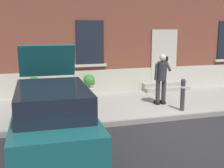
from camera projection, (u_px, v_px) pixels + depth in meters
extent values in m
plane|color=#232326|center=(186.00, 131.00, 8.06)|extent=(80.00, 80.00, 0.00)
cube|color=#99968E|center=(146.00, 103.00, 10.68)|extent=(24.00, 3.60, 0.15)
cube|color=gray|center=(170.00, 118.00, 8.93)|extent=(24.00, 0.12, 0.15)
cube|color=brown|center=(124.00, 4.00, 12.32)|extent=(24.00, 1.40, 7.50)
cube|color=#BCB7A8|center=(129.00, 82.00, 12.26)|extent=(24.00, 0.08, 1.10)
cube|color=maroon|center=(164.00, 57.00, 12.50)|extent=(1.00, 0.08, 2.10)
cube|color=#BCB7A8|center=(164.00, 56.00, 12.47)|extent=(1.16, 0.06, 2.24)
cube|color=black|center=(90.00, 42.00, 11.46)|extent=(1.10, 0.06, 1.70)
cube|color=#BCB7A8|center=(90.00, 65.00, 11.61)|extent=(1.30, 0.12, 0.10)
cube|color=#9E998E|center=(168.00, 89.00, 12.32)|extent=(1.95, 0.32, 0.16)
cube|color=#9E998E|center=(164.00, 86.00, 12.61)|extent=(1.95, 0.32, 0.32)
cube|color=#165156|center=(53.00, 123.00, 6.77)|extent=(1.87, 4.05, 0.64)
cube|color=black|center=(52.00, 99.00, 6.51)|extent=(1.61, 2.45, 0.56)
cube|color=black|center=(49.00, 109.00, 8.72)|extent=(1.66, 0.15, 0.20)
cube|color=yellow|center=(48.00, 103.00, 8.69)|extent=(0.52, 0.04, 0.12)
cube|color=#B21414|center=(21.00, 96.00, 8.44)|extent=(0.16, 0.04, 0.18)
cube|color=#B21414|center=(74.00, 93.00, 8.82)|extent=(0.16, 0.04, 0.18)
cube|color=#165156|center=(47.00, 61.00, 7.90)|extent=(1.50, 0.41, 0.87)
cylinder|color=black|center=(14.00, 168.00, 5.30)|extent=(0.22, 0.61, 0.60)
cylinder|color=black|center=(100.00, 158.00, 5.70)|extent=(0.22, 0.61, 0.60)
cylinder|color=black|center=(20.00, 121.00, 7.95)|extent=(0.22, 0.61, 0.60)
cylinder|color=black|center=(78.00, 116.00, 8.36)|extent=(0.22, 0.61, 0.60)
cylinder|color=#333338|center=(183.00, 96.00, 9.39)|extent=(0.14, 0.14, 0.95)
sphere|color=#333338|center=(183.00, 81.00, 9.29)|extent=(0.15, 0.15, 0.15)
cylinder|color=silver|center=(183.00, 87.00, 9.33)|extent=(0.15, 0.15, 0.06)
cylinder|color=#333338|center=(45.00, 106.00, 8.17)|extent=(0.14, 0.14, 0.95)
sphere|color=#333338|center=(45.00, 89.00, 8.08)|extent=(0.15, 0.15, 0.15)
cylinder|color=silver|center=(45.00, 96.00, 8.12)|extent=(0.15, 0.15, 0.06)
cylinder|color=#2D2D33|center=(158.00, 92.00, 10.11)|extent=(0.15, 0.15, 0.82)
cube|color=black|center=(157.00, 103.00, 10.24)|extent=(0.12, 0.28, 0.10)
cylinder|color=#2D2D33|center=(164.00, 91.00, 10.17)|extent=(0.15, 0.15, 0.82)
cube|color=black|center=(162.00, 102.00, 10.31)|extent=(0.12, 0.28, 0.10)
cylinder|color=#2D2D33|center=(162.00, 71.00, 9.98)|extent=(0.34, 0.40, 0.65)
sphere|color=tan|center=(163.00, 58.00, 9.85)|extent=(0.22, 0.22, 0.22)
sphere|color=silver|center=(163.00, 57.00, 9.85)|extent=(0.21, 0.21, 0.21)
cylinder|color=#2D2D33|center=(156.00, 72.00, 9.90)|extent=(0.09, 0.14, 0.57)
cylinder|color=#2D2D33|center=(168.00, 65.00, 9.97)|extent=(0.09, 0.44, 0.39)
cube|color=black|center=(167.00, 59.00, 9.88)|extent=(0.07, 0.02, 0.15)
cylinder|color=#B25B38|center=(35.00, 95.00, 10.84)|extent=(0.40, 0.40, 0.34)
cylinder|color=#B25B38|center=(34.00, 91.00, 10.82)|extent=(0.44, 0.44, 0.05)
cylinder|color=#47331E|center=(34.00, 87.00, 10.79)|extent=(0.04, 0.04, 0.24)
sphere|color=#286B2D|center=(34.00, 83.00, 10.75)|extent=(0.44, 0.44, 0.44)
sphere|color=#286B2D|center=(37.00, 85.00, 10.75)|extent=(0.24, 0.24, 0.24)
cylinder|color=beige|center=(89.00, 92.00, 11.42)|extent=(0.40, 0.40, 0.34)
cylinder|color=beige|center=(89.00, 88.00, 11.39)|extent=(0.44, 0.44, 0.05)
cylinder|color=#47331E|center=(89.00, 84.00, 11.36)|extent=(0.04, 0.04, 0.24)
sphere|color=#387F33|center=(89.00, 80.00, 11.33)|extent=(0.44, 0.44, 0.44)
sphere|color=#387F33|center=(92.00, 82.00, 11.33)|extent=(0.24, 0.24, 0.24)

